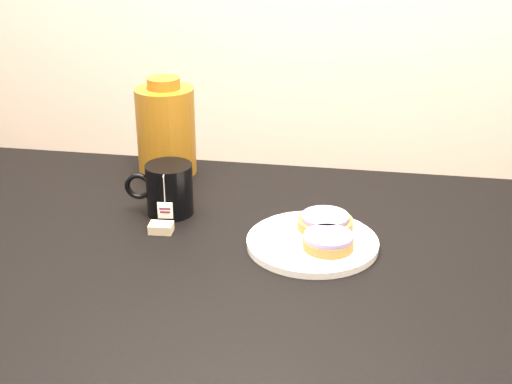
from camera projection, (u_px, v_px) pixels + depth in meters
table at (227, 293)px, 1.32m from camera, size 1.40×0.90×0.75m
plate at (312, 242)px, 1.31m from camera, size 0.24×0.24×0.02m
bagel_back at (325, 222)px, 1.35m from camera, size 0.12×0.12×0.03m
bagel_front at (328, 241)px, 1.28m from camera, size 0.13×0.13×0.03m
mug at (168, 189)px, 1.43m from camera, size 0.14×0.10×0.10m
teabag_pouch at (161, 228)px, 1.37m from camera, size 0.05×0.03×0.02m
bagel_package at (166, 129)px, 1.61m from camera, size 0.17×0.17×0.22m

